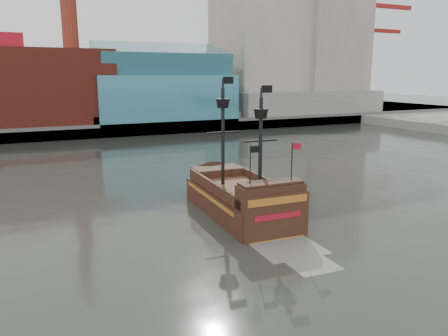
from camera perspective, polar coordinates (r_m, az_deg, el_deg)
name	(u,v)px	position (r m, az deg, el deg)	size (l,w,h in m)	color
ground	(314,245)	(32.99, 11.70, -9.80)	(400.00, 400.00, 0.00)	#282A25
promenade_far	(101,118)	(118.41, -15.79, 6.26)	(220.00, 60.00, 2.00)	slate
seawall	(126,130)	(89.53, -12.72, 4.86)	(220.00, 1.00, 2.60)	#4C4C49
skyline	(123,21)	(112.22, -13.11, 18.16)	(149.00, 45.00, 62.00)	brown
crane_a	(367,51)	(144.27, 18.15, 14.31)	(22.50, 4.00, 32.25)	slate
crane_b	(367,64)	(158.00, 18.17, 12.78)	(19.10, 4.00, 26.25)	slate
pirate_ship	(241,202)	(38.58, 2.19, -4.46)	(6.02, 17.37, 12.86)	black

